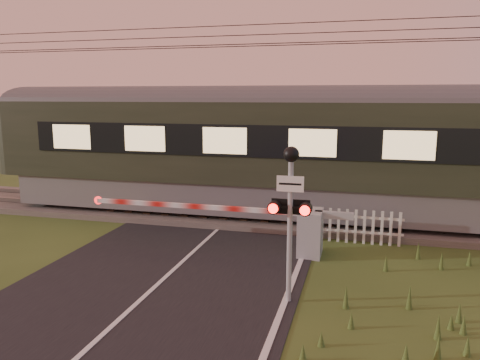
# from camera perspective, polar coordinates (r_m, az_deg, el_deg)

# --- Properties ---
(ground) EXTENTS (160.00, 160.00, 0.00)m
(ground) POSITION_cam_1_polar(r_m,az_deg,el_deg) (9.84, -11.43, -13.73)
(ground) COLOR #32471B
(ground) RESTS_ON ground
(road) EXTENTS (6.00, 140.00, 0.03)m
(road) POSITION_cam_1_polar(r_m,az_deg,el_deg) (9.64, -11.96, -14.21)
(road) COLOR black
(road) RESTS_ON ground
(track_bed) EXTENTS (140.00, 3.40, 0.39)m
(track_bed) POSITION_cam_1_polar(r_m,az_deg,el_deg) (15.59, -0.91, -4.22)
(track_bed) COLOR #47423D
(track_bed) RESTS_ON ground
(overhead_wires) EXTENTS (120.00, 0.62, 0.62)m
(overhead_wires) POSITION_cam_1_polar(r_m,az_deg,el_deg) (15.19, -0.97, 16.91)
(overhead_wires) COLOR black
(overhead_wires) RESTS_ON ground
(boom_gate) EXTENTS (7.11, 0.89, 1.18)m
(boom_gate) POSITION_cam_1_polar(r_m,az_deg,el_deg) (11.95, 7.00, -5.95)
(boom_gate) COLOR gray
(boom_gate) RESTS_ON ground
(crossing_signal) EXTENTS (0.78, 0.34, 3.05)m
(crossing_signal) POSITION_cam_1_polar(r_m,az_deg,el_deg) (8.82, 6.16, -2.07)
(crossing_signal) COLOR gray
(crossing_signal) RESTS_ON ground
(picket_fence) EXTENTS (2.51, 0.08, 0.93)m
(picket_fence) POSITION_cam_1_polar(r_m,az_deg,el_deg) (13.11, 13.91, -5.50)
(picket_fence) COLOR silver
(picket_fence) RESTS_ON ground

